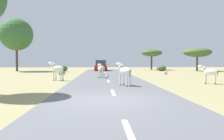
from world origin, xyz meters
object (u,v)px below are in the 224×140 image
Objects in this scene: zebra_1 at (100,69)px; zebra_2 at (57,69)px; tree_3 at (152,53)px; bush_1 at (162,68)px; rock_0 at (62,73)px; zebra_0 at (102,68)px; rock_1 at (166,73)px; tree_2 at (197,52)px; tree_0 at (16,34)px; zebra_4 at (124,71)px; bush_0 at (62,69)px; zebra_3 at (209,72)px; car_0 at (101,66)px.

zebra_1 is 0.89× the size of zebra_2.
tree_3 is (9.56, 18.09, 2.25)m from zebra_1.
bush_1 is 1.79× the size of rock_0.
rock_1 is at bearing -142.02° from zebra_0.
tree_2 is 5.23× the size of rock_0.
tree_2 is (19.71, 15.95, 2.09)m from zebra_2.
tree_0 is 17.73× the size of rock_1.
zebra_2 is (-3.59, -2.32, 0.10)m from zebra_1.
bush_1 reaches higher than rock_1.
tree_3 is (9.31, 15.49, 2.26)m from zebra_0.
tree_2 is (14.50, 20.24, 2.08)m from zebra_4.
zebra_1 is at bearing -117.86° from tree_3.
tree_0 is 24.11m from bush_1.
tree_0 reaches higher than bush_0.
zebra_0 is 9.31m from zebra_4.
tree_2 is (15.87, 11.03, 2.19)m from zebra_0.
zebra_3 is at bearing -39.71° from rock_0.
tree_2 reaches higher than zebra_4.
tree_3 reaches higher than zebra_3.
rock_0 is (-12.54, 10.41, -0.58)m from zebra_3.
zebra_2 reaches higher than zebra_1.
zebra_3 is 21.56m from car_0.
tree_3 is (7.94, 24.70, 2.14)m from zebra_4.
tree_3 reaches higher than zebra_1.
zebra_3 is at bearing -51.21° from bush_0.
zebra_4 is 26.08m from tree_0.
zebra_4 is at bearing 117.23° from zebra_0.
zebra_2 is 0.19× the size of tree_0.
zebra_1 reaches higher than bush_0.
car_0 is at bearing 14.92° from zebra_2.
zebra_1 is 9.66m from zebra_3.
zebra_4 is at bearing -84.52° from car_0.
bush_1 is (23.49, -0.49, -5.42)m from tree_0.
rock_1 is at bearing 31.40° from zebra_4.
zebra_2 is 0.43× the size of tree_3.
bush_1 is (9.90, 11.09, -0.41)m from zebra_0.
zebra_0 is 0.84× the size of bush_0.
zebra_0 is 0.97× the size of zebra_1.
bush_0 is at bearing 78.28° from zebra_3.
bush_0 is (-13.68, 17.02, -0.34)m from zebra_3.
car_0 is 0.52× the size of tree_0.
zebra_2 is at bearing -81.34° from bush_0.
zebra_4 is at bearing -68.04° from bush_0.
zebra_1 is at bearing -89.09° from car_0.
zebra_1 is 20.10m from tree_0.
zebra_1 is 1.04× the size of zebra_3.
car_0 reaches higher than rock_0.
rock_1 is (11.77, 7.68, -0.82)m from zebra_2.
tree_2 is at bearing -0.59° from bush_1.
tree_2 is 9.41× the size of rock_1.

